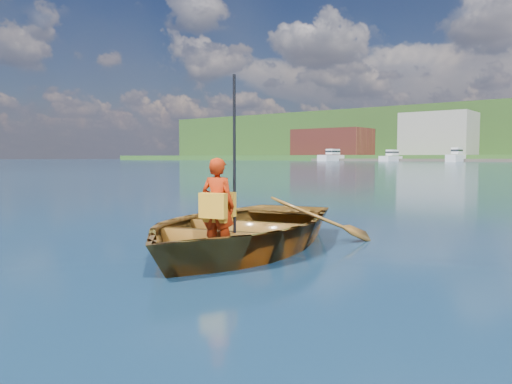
{
  "coord_description": "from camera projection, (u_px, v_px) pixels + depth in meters",
  "views": [
    {
      "loc": [
        3.69,
        -4.47,
        1.27
      ],
      "look_at": [
        -0.39,
        0.82,
        0.81
      ],
      "focal_mm": 35.0,
      "sensor_mm": 36.0,
      "label": 1
    }
  ],
  "objects": [
    {
      "name": "rowboat",
      "position": [
        239.0,
        227.0,
        6.91
      ],
      "size": [
        4.05,
        4.97,
        0.9
      ],
      "color": "brown",
      "rests_on": "ground"
    },
    {
      "name": "child_paddler",
      "position": [
        218.0,
        206.0,
        6.01
      ],
      "size": [
        0.48,
        0.41,
        2.16
      ],
      "color": "#A62307",
      "rests_on": "ground"
    },
    {
      "name": "ground",
      "position": [
        240.0,
        265.0,
        5.87
      ],
      "size": [
        600.0,
        600.0,
        0.0
      ],
      "color": "#162344",
      "rests_on": "ground"
    }
  ]
}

